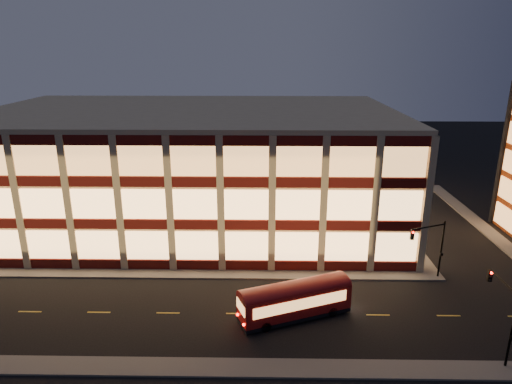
{
  "coord_description": "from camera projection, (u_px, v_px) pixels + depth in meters",
  "views": [
    {
      "loc": [
        6.16,
        -40.02,
        21.89
      ],
      "look_at": [
        5.33,
        8.0,
        6.5
      ],
      "focal_mm": 32.0,
      "sensor_mm": 36.0,
      "label": 1
    }
  ],
  "objects": [
    {
      "name": "trolley_bus",
      "position": [
        295.0,
        298.0,
        38.11
      ],
      "size": [
        9.73,
        5.76,
        3.23
      ],
      "rotation": [
        0.0,
        0.0,
        0.38
      ],
      "color": "#870807",
      "rests_on": "ground"
    },
    {
      "name": "traffic_signal_near",
      "position": [
        504.0,
        305.0,
        32.73
      ],
      "size": [
        0.32,
        4.45,
        6.0
      ],
      "color": "black",
      "rests_on": "ground"
    },
    {
      "name": "sidewalk_near",
      "position": [
        176.0,
        367.0,
        32.48
      ],
      "size": [
        100.0,
        2.0,
        0.15
      ],
      "primitive_type": "cube",
      "color": "#514F4C",
      "rests_on": "ground"
    },
    {
      "name": "ground",
      "position": [
        201.0,
        279.0,
        44.88
      ],
      "size": [
        200.0,
        200.0,
        0.0
      ],
      "primitive_type": "plane",
      "color": "black",
      "rests_on": "ground"
    },
    {
      "name": "sidewalk_office_south",
      "position": [
        172.0,
        274.0,
        45.86
      ],
      "size": [
        54.0,
        2.0,
        0.15
      ],
      "primitive_type": "cube",
      "color": "#514F4C",
      "rests_on": "ground"
    },
    {
      "name": "traffic_signal_far",
      "position": [
        431.0,
        242.0,
        43.49
      ],
      "size": [
        3.79,
        1.87,
        6.0
      ],
      "color": "black",
      "rests_on": "ground"
    },
    {
      "name": "office_building",
      "position": [
        193.0,
        165.0,
        58.82
      ],
      "size": [
        50.45,
        30.45,
        14.5
      ],
      "color": "tan",
      "rests_on": "ground"
    },
    {
      "name": "sidewalk_office_east",
      "position": [
        390.0,
        218.0,
        60.67
      ],
      "size": [
        2.0,
        30.0,
        0.15
      ],
      "primitive_type": "cube",
      "color": "#514F4C",
      "rests_on": "ground"
    },
    {
      "name": "sidewalk_tower_west",
      "position": [
        473.0,
        219.0,
        60.49
      ],
      "size": [
        2.0,
        30.0,
        0.15
      ],
      "primitive_type": "cube",
      "color": "#514F4C",
      "rests_on": "ground"
    }
  ]
}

